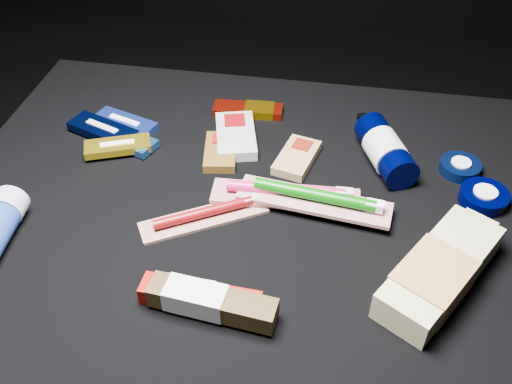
# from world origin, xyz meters

# --- Properties ---
(ground) EXTENTS (3.00, 3.00, 0.00)m
(ground) POSITION_xyz_m (0.00, 0.00, 0.00)
(ground) COLOR black
(ground) RESTS_ON ground
(cloth_table) EXTENTS (0.98, 0.78, 0.40)m
(cloth_table) POSITION_xyz_m (0.00, 0.00, 0.20)
(cloth_table) COLOR black
(cloth_table) RESTS_ON ground
(luna_bar_0) EXTENTS (0.13, 0.08, 0.02)m
(luna_bar_0) POSITION_xyz_m (-0.26, 0.17, 0.41)
(luna_bar_0) COLOR #213CAF
(luna_bar_0) RESTS_ON cloth_table
(luna_bar_1) EXTENTS (0.13, 0.09, 0.02)m
(luna_bar_1) POSITION_xyz_m (-0.24, 0.12, 0.41)
(luna_bar_1) COLOR #1F5197
(luna_bar_1) RESTS_ON cloth_table
(luna_bar_2) EXTENTS (0.14, 0.09, 0.02)m
(luna_bar_2) POSITION_xyz_m (-0.29, 0.14, 0.41)
(luna_bar_2) COLOR black
(luna_bar_2) RESTS_ON cloth_table
(luna_bar_3) EXTENTS (0.12, 0.08, 0.02)m
(luna_bar_3) POSITION_xyz_m (-0.25, 0.09, 0.41)
(luna_bar_3) COLOR #B59116
(luna_bar_3) RESTS_ON cloth_table
(clif_bar_0) EXTENTS (0.07, 0.11, 0.02)m
(clif_bar_0) POSITION_xyz_m (-0.07, 0.12, 0.41)
(clif_bar_0) COLOR brown
(clif_bar_0) RESTS_ON cloth_table
(clif_bar_1) EXTENTS (0.10, 0.14, 0.02)m
(clif_bar_1) POSITION_xyz_m (-0.05, 0.17, 0.41)
(clif_bar_1) COLOR #ACABA5
(clif_bar_1) RESTS_ON cloth_table
(clif_bar_2) EXTENTS (0.08, 0.11, 0.02)m
(clif_bar_2) POSITION_xyz_m (0.07, 0.13, 0.41)
(clif_bar_2) COLOR #AA8257
(clif_bar_2) RESTS_ON cloth_table
(power_bar) EXTENTS (0.13, 0.05, 0.02)m
(power_bar) POSITION_xyz_m (-0.04, 0.26, 0.41)
(power_bar) COLOR maroon
(power_bar) RESTS_ON cloth_table
(lotion_bottle) EXTENTS (0.11, 0.19, 0.06)m
(lotion_bottle) POSITION_xyz_m (0.22, 0.14, 0.43)
(lotion_bottle) COLOR black
(lotion_bottle) RESTS_ON cloth_table
(cream_tin_upper) EXTENTS (0.07, 0.07, 0.02)m
(cream_tin_upper) POSITION_xyz_m (0.34, 0.14, 0.41)
(cream_tin_upper) COLOR black
(cream_tin_upper) RESTS_ON cloth_table
(cream_tin_lower) EXTENTS (0.08, 0.08, 0.02)m
(cream_tin_lower) POSITION_xyz_m (0.37, 0.07, 0.41)
(cream_tin_lower) COLOR black
(cream_tin_lower) RESTS_ON cloth_table
(bodywash_bottle) EXTENTS (0.18, 0.23, 0.05)m
(bodywash_bottle) POSITION_xyz_m (0.29, -0.11, 0.42)
(bodywash_bottle) COLOR #CCBF8A
(bodywash_bottle) RESTS_ON cloth_table
(toothbrush_pack_0) EXTENTS (0.20, 0.14, 0.02)m
(toothbrush_pack_0) POSITION_xyz_m (-0.06, -0.04, 0.41)
(toothbrush_pack_0) COLOR #B9B2AC
(toothbrush_pack_0) RESTS_ON cloth_table
(toothbrush_pack_1) EXTENTS (0.24, 0.07, 0.03)m
(toothbrush_pack_1) POSITION_xyz_m (0.06, 0.02, 0.42)
(toothbrush_pack_1) COLOR #B4AAA7
(toothbrush_pack_1) RESTS_ON cloth_table
(toothbrush_pack_2) EXTENTS (0.25, 0.08, 0.03)m
(toothbrush_pack_2) POSITION_xyz_m (0.11, 0.01, 0.42)
(toothbrush_pack_2) COLOR silver
(toothbrush_pack_2) RESTS_ON cloth_table
(toothpaste_carton_red) EXTENTS (0.16, 0.04, 0.03)m
(toothpaste_carton_red) POSITION_xyz_m (-0.03, -0.20, 0.41)
(toothpaste_carton_red) COLOR #880901
(toothpaste_carton_red) RESTS_ON cloth_table
(toothpaste_carton_green) EXTENTS (0.17, 0.06, 0.03)m
(toothpaste_carton_green) POSITION_xyz_m (-0.01, -0.21, 0.42)
(toothpaste_carton_green) COLOR #3E2C12
(toothpaste_carton_green) RESTS_ON cloth_table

